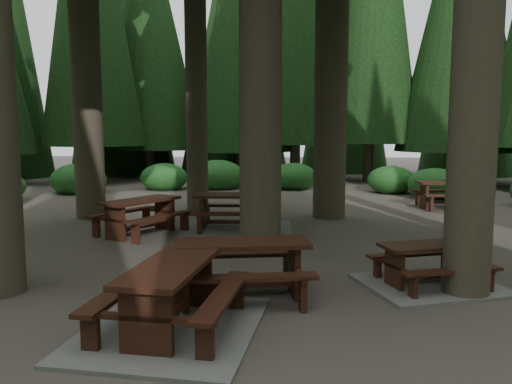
# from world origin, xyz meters

# --- Properties ---
(ground) EXTENTS (80.00, 80.00, 0.00)m
(ground) POSITION_xyz_m (0.00, 0.00, 0.00)
(ground) COLOR #4F4840
(ground) RESTS_ON ground
(picnic_table_a) EXTENTS (2.40, 2.19, 0.67)m
(picnic_table_a) POSITION_xyz_m (3.60, -2.15, 0.21)
(picnic_table_a) COLOR gray
(picnic_table_a) RESTS_ON ground
(picnic_table_b) EXTENTS (2.27, 2.42, 0.83)m
(picnic_table_b) POSITION_xyz_m (-2.05, 1.30, 0.55)
(picnic_table_b) COLOR #33150F
(picnic_table_b) RESTS_ON ground
(picnic_table_c) EXTENTS (2.72, 2.29, 0.88)m
(picnic_table_c) POSITION_xyz_m (0.10, 2.01, 0.32)
(picnic_table_c) COLOR gray
(picnic_table_c) RESTS_ON ground
(picnic_table_d) EXTENTS (2.07, 1.72, 0.84)m
(picnic_table_d) POSITION_xyz_m (6.22, 6.14, 0.56)
(picnic_table_d) COLOR #33150F
(picnic_table_d) RESTS_ON ground
(picnic_table_e) EXTENTS (2.16, 1.87, 0.82)m
(picnic_table_e) POSITION_xyz_m (0.79, -2.91, 0.55)
(picnic_table_e) COLOR #33150F
(picnic_table_e) RESTS_ON ground
(picnic_table_f) EXTENTS (2.19, 2.57, 0.81)m
(picnic_table_f) POSITION_xyz_m (0.11, -4.18, 0.28)
(picnic_table_f) COLOR gray
(picnic_table_f) RESTS_ON ground
(shrub_ring) EXTENTS (23.86, 24.64, 1.49)m
(shrub_ring) POSITION_xyz_m (0.70, 0.75, 0.40)
(shrub_ring) COLOR #205B1F
(shrub_ring) RESTS_ON ground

